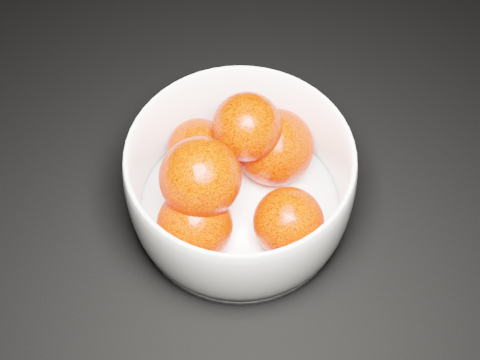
# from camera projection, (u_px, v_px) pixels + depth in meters

# --- Properties ---
(ground) EXTENTS (3.00, 3.00, 0.00)m
(ground) POSITION_uv_depth(u_px,v_px,m) (157.00, 289.00, 0.60)
(ground) COLOR black
(ground) RESTS_ON ground
(bowl) EXTENTS (0.21, 0.21, 0.10)m
(bowl) POSITION_uv_depth(u_px,v_px,m) (240.00, 183.00, 0.60)
(bowl) COLOR white
(bowl) RESTS_ON ground
(orange_pile) EXTENTS (0.15, 0.16, 0.11)m
(orange_pile) POSITION_uv_depth(u_px,v_px,m) (236.00, 174.00, 0.60)
(orange_pile) COLOR #F61E05
(orange_pile) RESTS_ON bowl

